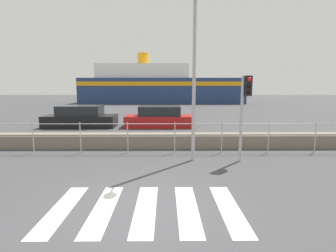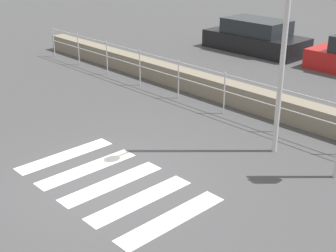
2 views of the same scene
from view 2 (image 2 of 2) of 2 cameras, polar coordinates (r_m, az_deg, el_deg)
name	(u,v)px [view 2 (image 2 of 2)]	position (r m, az deg, el deg)	size (l,w,h in m)	color
ground_plane	(108,181)	(9.95, -7.31, -6.68)	(160.00, 160.00, 0.00)	#424244
crosswalk	(112,183)	(9.85, -6.83, -6.94)	(4.05, 2.40, 0.01)	silver
seawall	(269,104)	(13.61, 12.18, 2.64)	(22.65, 0.55, 0.63)	slate
harbor_fence	(251,94)	(12.77, 10.09, 3.81)	(20.43, 0.04, 1.23)	#B2B2B5
streetlamp	(284,1)	(10.35, 13.99, 14.62)	(0.32, 0.89, 5.66)	#B2B2B5
parked_car_black	(255,38)	(21.05, 10.61, 10.54)	(4.55, 1.88, 1.39)	black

